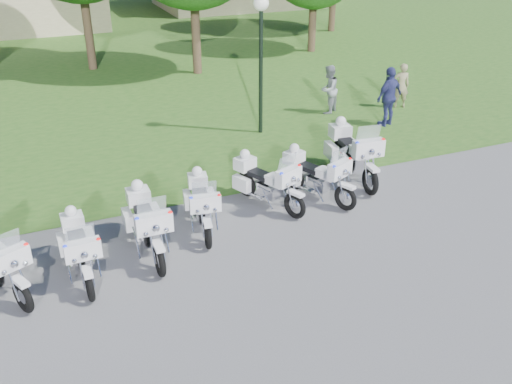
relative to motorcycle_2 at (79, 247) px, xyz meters
name	(u,v)px	position (x,y,z in m)	size (l,w,h in m)	color
ground	(277,260)	(3.64, -1.01, -0.59)	(100.00, 100.00, 0.00)	#59595E
grass_lawn	(86,24)	(3.64, 25.99, -0.59)	(100.00, 48.00, 0.01)	#2A571B
motorcycle_2	(79,247)	(0.00, 0.00, 0.00)	(0.71, 2.10, 1.41)	black
motorcycle_3	(147,222)	(1.37, 0.35, 0.06)	(0.76, 2.31, 1.55)	black
motorcycle_4	(202,203)	(2.68, 0.82, 0.00)	(0.93, 2.09, 1.41)	black
motorcycle_5	(266,181)	(4.38, 1.24, 0.03)	(1.24, 2.07, 1.47)	black
motorcycle_6	(315,174)	(5.62, 1.12, 0.02)	(1.24, 2.06, 1.47)	black
motorcycle_7	(352,152)	(7.04, 1.78, 0.12)	(0.97, 2.52, 1.69)	black
lamp_post	(261,31)	(6.14, 5.66, 2.51)	(0.44, 0.44, 4.10)	black
bystander_a	(401,86)	(11.56, 6.02, 0.18)	(0.56, 0.37, 1.54)	gray
bystander_b	(328,90)	(8.97, 6.48, 0.22)	(0.79, 0.61, 1.62)	gray
bystander_c	(389,97)	(10.13, 4.69, 0.35)	(1.10, 0.46, 1.89)	navy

